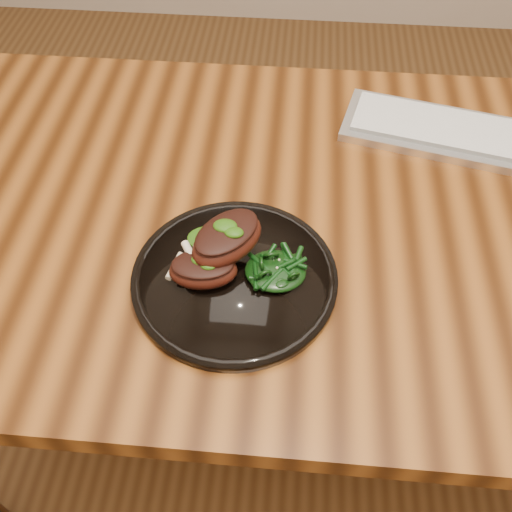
{
  "coord_description": "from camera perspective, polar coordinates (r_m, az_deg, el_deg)",
  "views": [
    {
      "loc": [
        -0.13,
        -0.64,
        1.4
      ],
      "look_at": [
        -0.18,
        -0.13,
        0.78
      ],
      "focal_mm": 40.0,
      "sensor_mm": 36.0,
      "label": 1
    }
  ],
  "objects": [
    {
      "name": "herb_smear",
      "position": [
        0.85,
        -4.16,
        1.74
      ],
      "size": [
        0.08,
        0.05,
        0.01
      ],
      "primitive_type": "ellipsoid",
      "color": "#174006",
      "rests_on": "plate"
    },
    {
      "name": "keyboard",
      "position": [
        1.1,
        21.39,
        10.94
      ],
      "size": [
        0.49,
        0.25,
        0.02
      ],
      "color": "silver",
      "rests_on": "desk"
    },
    {
      "name": "lamb_chop_back",
      "position": [
        0.79,
        -2.97,
        1.75
      ],
      "size": [
        0.13,
        0.14,
        0.05
      ],
      "color": "#3F140C",
      "rests_on": "plate"
    },
    {
      "name": "greens_heap",
      "position": [
        0.79,
        1.97,
        -1.24
      ],
      "size": [
        0.09,
        0.08,
        0.03
      ],
      "color": "black",
      "rests_on": "plate"
    },
    {
      "name": "lamb_chop_front",
      "position": [
        0.79,
        -5.35,
        -1.33
      ],
      "size": [
        0.1,
        0.07,
        0.04
      ],
      "color": "#3F140C",
      "rests_on": "plate"
    },
    {
      "name": "desk",
      "position": [
        0.98,
        10.89,
        0.87
      ],
      "size": [
        1.6,
        0.8,
        0.75
      ],
      "color": "#371906",
      "rests_on": "ground"
    },
    {
      "name": "plate",
      "position": [
        0.81,
        -2.15,
        -2.2
      ],
      "size": [
        0.29,
        0.29,
        0.02
      ],
      "color": "black",
      "rests_on": "desk"
    }
  ]
}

